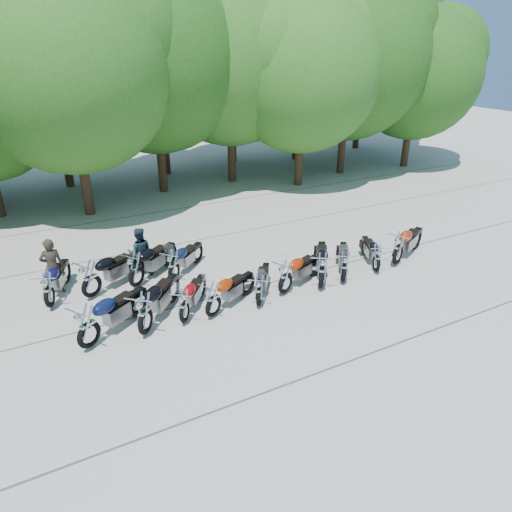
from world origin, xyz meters
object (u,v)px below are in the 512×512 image
motorcycle_6 (322,269)px  motorcycle_11 (90,278)px  motorcycle_5 (286,276)px  motorcycle_3 (213,298)px  motorcycle_9 (399,247)px  motorcycle_2 (184,305)px  motorcycle_0 (87,325)px  motorcycle_8 (377,257)px  motorcycle_7 (344,266)px  motorcycle_13 (173,265)px  rider_1 (140,252)px  motorcycle_1 (144,312)px  motorcycle_12 (136,268)px  motorcycle_10 (48,289)px  motorcycle_4 (259,290)px  rider_0 (52,266)px

motorcycle_6 → motorcycle_11: bearing=12.2°
motorcycle_5 → motorcycle_3: bearing=71.6°
motorcycle_9 → motorcycle_2: bearing=65.2°
motorcycle_0 → motorcycle_8: bearing=-123.7°
motorcycle_0 → motorcycle_8: motorcycle_0 is taller
motorcycle_7 → motorcycle_13: 5.58m
motorcycle_9 → motorcycle_7: bearing=68.8°
motorcycle_11 → rider_1: size_ratio=1.50×
rider_1 → motorcycle_3: bearing=120.9°
motorcycle_8 → motorcycle_11: size_ratio=0.82×
motorcycle_0 → motorcycle_1: 1.45m
motorcycle_0 → motorcycle_8: size_ratio=1.23×
motorcycle_12 → motorcycle_11: bearing=53.4°
motorcycle_5 → motorcycle_10: (-6.62, 2.56, -0.00)m
motorcycle_0 → rider_1: 4.23m
motorcycle_4 → motorcycle_5: size_ratio=0.88×
motorcycle_2 → motorcycle_7: size_ratio=0.96×
motorcycle_1 → rider_0: bearing=-21.6°
motorcycle_2 → motorcycle_9: motorcycle_9 is taller
motorcycle_12 → motorcycle_13: size_ratio=1.13×
motorcycle_6 → motorcycle_10: size_ratio=1.08×
motorcycle_8 → motorcycle_9: motorcycle_9 is taller
motorcycle_5 → motorcycle_7: bearing=-118.9°
motorcycle_0 → motorcycle_12: motorcycle_0 is taller
motorcycle_0 → motorcycle_11: motorcycle_0 is taller
motorcycle_4 → motorcycle_12: (-2.94, 2.85, 0.13)m
motorcycle_0 → motorcycle_2: 2.57m
motorcycle_1 → motorcycle_2: bearing=-136.1°
motorcycle_5 → motorcycle_8: motorcycle_5 is taller
motorcycle_6 → motorcycle_7: size_ratio=1.13×
motorcycle_2 → motorcycle_7: 5.44m
motorcycle_7 → motorcycle_10: (-8.70, 2.80, 0.03)m
motorcycle_0 → motorcycle_1: size_ratio=1.00×
motorcycle_9 → rider_1: size_ratio=1.49×
motorcycle_13 → rider_1: 1.35m
motorcycle_0 → motorcycle_6: 7.12m
motorcycle_6 → motorcycle_12: (-5.21, 2.82, 0.00)m
motorcycle_3 → rider_1: size_ratio=1.33×
motorcycle_4 → motorcycle_9: 5.65m
motorcycle_8 → rider_1: bearing=-1.6°
motorcycle_6 → motorcycle_13: motorcycle_6 is taller
motorcycle_1 → motorcycle_12: motorcycle_1 is taller
motorcycle_4 → motorcycle_9: size_ratio=0.81×
motorcycle_3 → motorcycle_12: 3.15m
motorcycle_0 → motorcycle_9: (10.49, -0.01, -0.01)m
motorcycle_8 → rider_0: (-9.90, 3.67, 0.34)m
motorcycle_7 → motorcycle_11: (-7.49, 2.80, 0.10)m
motorcycle_9 → rider_1: 8.94m
motorcycle_5 → motorcycle_11: motorcycle_11 is taller
motorcycle_5 → motorcycle_10: motorcycle_5 is taller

